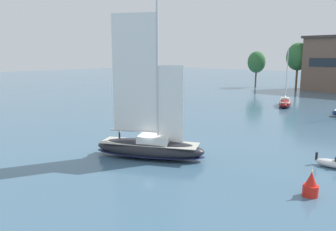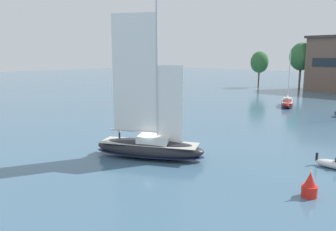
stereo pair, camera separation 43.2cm
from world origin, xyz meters
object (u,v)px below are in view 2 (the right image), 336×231
tree_shore_left (301,57)px  sailboat_main (149,146)px  sailboat_moored_mid_channel (287,103)px  motor_tender (333,164)px  channel_buoy (310,186)px  tree_shore_center (259,62)px

tree_shore_left → sailboat_main: 84.07m
sailboat_moored_mid_channel → motor_tender: (19.37, -35.00, -0.41)m
sailboat_moored_mid_channel → channel_buoy: 47.72m
motor_tender → channel_buoy: (0.70, -8.29, 0.45)m
tree_shore_left → channel_buoy: tree_shore_left is taller
sailboat_main → motor_tender: size_ratio=5.03×
sailboat_main → channel_buoy: bearing=5.2°
sailboat_moored_mid_channel → tree_shore_left: bearing=107.7°
tree_shore_left → channel_buoy: 87.25m
sailboat_main → sailboat_moored_mid_channel: bearing=94.8°
tree_shore_center → motor_tender: tree_shore_center is taller
channel_buoy → sailboat_moored_mid_channel: bearing=114.9°
tree_shore_left → motor_tender: tree_shore_left is taller
tree_shore_left → motor_tender: 79.43m
sailboat_moored_mid_channel → motor_tender: size_ratio=3.64×
sailboat_moored_mid_channel → channel_buoy: (20.07, -43.29, 0.04)m
motor_tender → tree_shore_center: bearing=122.4°
tree_shore_left → sailboat_moored_mid_channel: bearing=-72.3°
sailboat_main → motor_tender: sailboat_main is taller
motor_tender → channel_buoy: size_ratio=1.54×
tree_shore_center → sailboat_main: size_ratio=0.73×
tree_shore_left → channel_buoy: bearing=-68.3°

